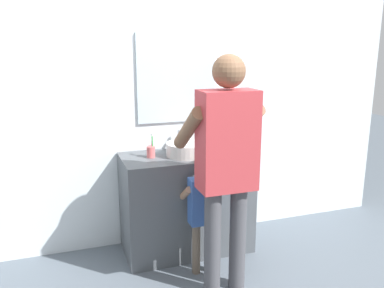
{
  "coord_description": "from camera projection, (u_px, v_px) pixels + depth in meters",
  "views": [
    {
      "loc": [
        -1.03,
        -2.87,
        1.8
      ],
      "look_at": [
        0.0,
        0.15,
        1.01
      ],
      "focal_mm": 37.76,
      "sensor_mm": 36.0,
      "label": 1
    }
  ],
  "objects": [
    {
      "name": "sink_basin",
      "position": [
        187.0,
        149.0,
        3.42
      ],
      "size": [
        0.36,
        0.36,
        0.11
      ],
      "color": "silver",
      "rests_on": "vanity_cabinet"
    },
    {
      "name": "soap_bottle",
      "position": [
        225.0,
        144.0,
        3.54
      ],
      "size": [
        0.06,
        0.06,
        0.17
      ],
      "color": "gold",
      "rests_on": "vanity_cabinet"
    },
    {
      "name": "faucet",
      "position": [
        180.0,
        141.0,
        3.62
      ],
      "size": [
        0.18,
        0.14,
        0.18
      ],
      "color": "#B7BABF",
      "rests_on": "vanity_cabinet"
    },
    {
      "name": "toothbrush_cup",
      "position": [
        151.0,
        151.0,
        3.37
      ],
      "size": [
        0.07,
        0.07,
        0.21
      ],
      "color": "#D86666",
      "rests_on": "vanity_cabinet"
    },
    {
      "name": "vanity_cabinet",
      "position": [
        187.0,
        203.0,
        3.56
      ],
      "size": [
        1.11,
        0.54,
        0.88
      ],
      "primitive_type": "cube",
      "color": "#4C5156",
      "rests_on": "ground"
    },
    {
      "name": "back_wall",
      "position": [
        175.0,
        95.0,
        3.64
      ],
      "size": [
        4.4,
        0.1,
        2.7
      ],
      "color": "silver",
      "rests_on": "ground"
    },
    {
      "name": "child_toddler",
      "position": [
        202.0,
        207.0,
        3.16
      ],
      "size": [
        0.29,
        0.29,
        0.93
      ],
      "color": "#6B5B4C",
      "rests_on": "ground"
    },
    {
      "name": "adult_parent",
      "position": [
        226.0,
        155.0,
        2.82
      ],
      "size": [
        0.54,
        0.57,
        1.74
      ],
      "color": "#47474C",
      "rests_on": "ground"
    },
    {
      "name": "ground_plane",
      "position": [
        198.0,
        265.0,
        3.39
      ],
      "size": [
        14.0,
        14.0,
        0.0
      ],
      "primitive_type": "plane",
      "color": "slate"
    }
  ]
}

